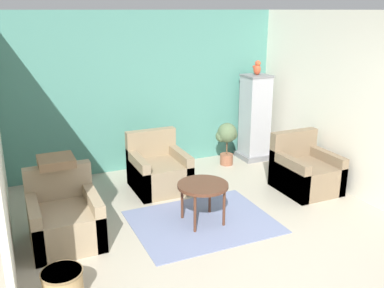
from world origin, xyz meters
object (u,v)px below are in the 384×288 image
object	(u,v)px
armchair_right	(305,172)
armchair_middle	(158,171)
coffee_table	(203,188)
armchair_left	(65,220)
potted_plant	(227,137)
birdcage	(255,119)
parrot	(257,68)
wicker_basket	(63,285)

from	to	relation	value
armchair_right	armchair_middle	bearing A→B (deg)	154.56
coffee_table	armchair_left	bearing A→B (deg)	171.66
coffee_table	armchair_right	size ratio (longest dim) A/B	0.76
coffee_table	potted_plant	bearing A→B (deg)	53.54
birdcage	armchair_right	bearing A→B (deg)	-92.85
armchair_left	birdcage	distance (m)	3.95
birdcage	parrot	bearing A→B (deg)	90.00
parrot	potted_plant	distance (m)	1.30
armchair_left	potted_plant	xyz separation A→B (m)	(2.95, 1.52, 0.21)
armchair_middle	wicker_basket	bearing A→B (deg)	-128.99
armchair_right	armchair_middle	world-z (taller)	same
armchair_right	wicker_basket	bearing A→B (deg)	-162.46
birdcage	armchair_middle	bearing A→B (deg)	-163.44
armchair_right	potted_plant	size ratio (longest dim) A/B	1.13
coffee_table	birdcage	xyz separation A→B (m)	(1.92, 1.87, 0.26)
parrot	coffee_table	bearing A→B (deg)	-135.75
birdcage	armchair_left	bearing A→B (deg)	-155.51
armchair_right	potted_plant	distance (m)	1.56
parrot	armchair_left	bearing A→B (deg)	-155.48
parrot	birdcage	bearing A→B (deg)	-90.00
armchair_right	birdcage	size ratio (longest dim) A/B	0.56
coffee_table	wicker_basket	world-z (taller)	coffee_table
wicker_basket	parrot	bearing A→B (deg)	35.87
potted_plant	wicker_basket	world-z (taller)	potted_plant
coffee_table	potted_plant	world-z (taller)	potted_plant
armchair_right	wicker_basket	size ratio (longest dim) A/B	2.19
armchair_left	birdcage	xyz separation A→B (m)	(3.57, 1.63, 0.46)
armchair_left	potted_plant	bearing A→B (deg)	27.20
coffee_table	armchair_middle	bearing A→B (deg)	96.10
armchair_left	armchair_middle	xyz separation A→B (m)	(1.52, 1.02, 0.00)
coffee_table	armchair_middle	distance (m)	1.28
armchair_middle	parrot	world-z (taller)	parrot
coffee_table	wicker_basket	xyz separation A→B (m)	(-1.84, -0.85, -0.31)
armchair_right	armchair_middle	xyz separation A→B (m)	(-1.98, 0.94, 0.00)
armchair_middle	potted_plant	xyz separation A→B (m)	(1.43, 0.50, 0.21)
armchair_right	parrot	xyz separation A→B (m)	(0.08, 1.55, 1.35)
birdcage	parrot	xyz separation A→B (m)	(0.00, 0.00, 0.89)
coffee_table	potted_plant	size ratio (longest dim) A/B	0.86
parrot	potted_plant	bearing A→B (deg)	-169.71
armchair_right	potted_plant	bearing A→B (deg)	110.69
parrot	armchair_middle	bearing A→B (deg)	-163.39
wicker_basket	armchair_middle	bearing A→B (deg)	51.01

